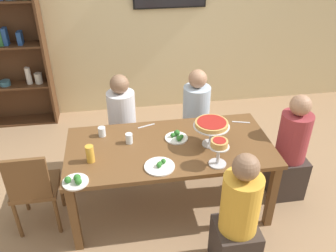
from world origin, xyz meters
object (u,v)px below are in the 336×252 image
Objects in this scene: cutlery_knife_near at (146,126)px; salad_plate_spare at (177,137)px; beer_glass_amber_tall at (90,154)px; cutlery_fork_near at (241,122)px; diner_far_right at (196,124)px; deep_dish_pizza_stand at (211,126)px; salad_plate_near_diner at (160,166)px; water_glass_clear_near at (129,138)px; diner_head_east at (290,154)px; chair_head_west at (33,187)px; diner_near_right at (238,223)px; bookshelf at (0,43)px; dining_table at (170,153)px; water_glass_clear_far at (102,132)px; salad_plate_far_diner at (75,181)px; personal_pizza_stand at (219,148)px; diner_far_left at (123,130)px.

salad_plate_spare is at bearing 115.89° from cutlery_knife_near.
beer_glass_amber_tall is 0.87× the size of cutlery_fork_near.
diner_far_right reaches higher than deep_dish_pizza_stand.
water_glass_clear_near is (-0.23, 0.40, 0.04)m from salad_plate_near_diner.
diner_head_east is at bearing 12.77° from salad_plate_near_diner.
chair_head_west is 0.95m from water_glass_clear_near.
diner_near_right is 4.45× the size of salad_plate_near_diner.
salad_plate_near_diner is 0.67m from cutlery_knife_near.
bookshelf reaches higher than diner_head_east.
water_glass_clear_far is (-0.61, 0.26, 0.13)m from dining_table.
water_glass_clear_near reaches higher than salad_plate_far_diner.
cutlery_knife_near is (1.07, 0.45, 0.26)m from chair_head_west.
cutlery_fork_near is at bearing 9.17° from water_glass_clear_near.
diner_head_east is at bearing -45.72° from diner_near_right.
bookshelf is at bearing -33.15° from diner_head_east.
diner_head_east is (1.22, 0.01, -0.17)m from dining_table.
water_glass_clear_near is 1.16m from cutlery_fork_near.
deep_dish_pizza_stand is 0.30m from personal_pizza_stand.
diner_far_left is at bearing 127.65° from salad_plate_spare.
bookshelf is 1.92× the size of diner_far_left.
cutlery_fork_near is at bearing -19.15° from diner_near_right.
salad_plate_spare is 2.35× the size of water_glass_clear_far.
bookshelf is at bearing 137.19° from deep_dish_pizza_stand.
diner_head_east is (3.08, -2.01, -0.64)m from bookshelf.
dining_table is 0.74m from beer_glass_amber_tall.
chair_head_west reaches higher than salad_plate_near_diner.
diner_far_right is at bearing -29.39° from bookshelf.
beer_glass_amber_tall reaches higher than water_glass_clear_near.
water_glass_clear_far reaches higher than cutlery_knife_near.
cutlery_fork_near is (-0.44, 0.28, 0.25)m from diner_head_east.
cutlery_knife_near is at bearing 11.14° from cutlery_fork_near.
salad_plate_far_diner is 1.16× the size of cutlery_knife_near.
diner_far_left is (-0.41, 0.74, -0.17)m from dining_table.
chair_head_west is at bearing 2.10° from diner_head_east.
bookshelf is at bearing -131.57° from diner_far_left.
water_glass_clear_near is at bearing 25.17° from cutlery_fork_near.
diner_near_right reaches higher than chair_head_west.
beer_glass_amber_tall is at bearing -19.29° from diner_far_left.
water_glass_clear_near is (-0.79, -0.63, 0.30)m from diner_far_right.
dining_table is 2.78m from bookshelf.
cutlery_knife_near is at bearing -44.48° from bookshelf.
dining_table is at bearing -23.49° from water_glass_clear_far.
deep_dish_pizza_stand is (0.37, -0.04, 0.28)m from dining_table.
deep_dish_pizza_stand reaches higher than cutlery_fork_near.
cutlery_knife_near is at bearing 22.99° from chair_head_west.
diner_far_right and diner_near_right have the same top height.
salad_plate_spare is 0.82m from beer_glass_amber_tall.
bookshelf is 2.18m from water_glass_clear_far.
deep_dish_pizza_stand is at bearing 45.01° from diner_far_left.
chair_head_west is 2.67× the size of deep_dish_pizza_stand.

